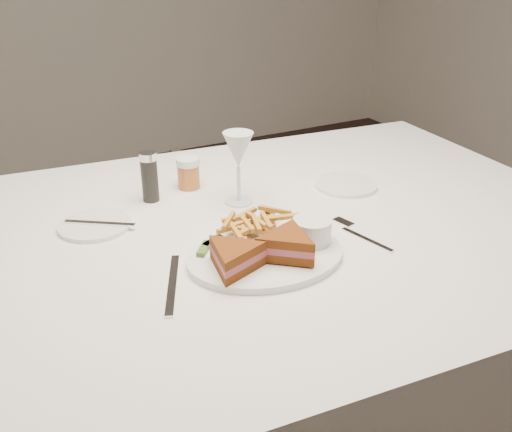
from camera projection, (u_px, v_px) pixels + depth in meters
name	position (u px, v px, depth m)	size (l,w,h in m)	color
table	(246.00, 361.00, 1.42)	(1.64, 1.10, 0.75)	silver
chair_far	(139.00, 236.00, 2.19)	(0.58, 0.54, 0.60)	#4C3B2E
table_setting	(250.00, 221.00, 1.20)	(0.79, 0.64, 0.18)	white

